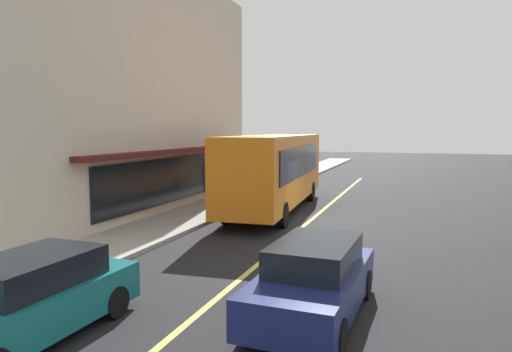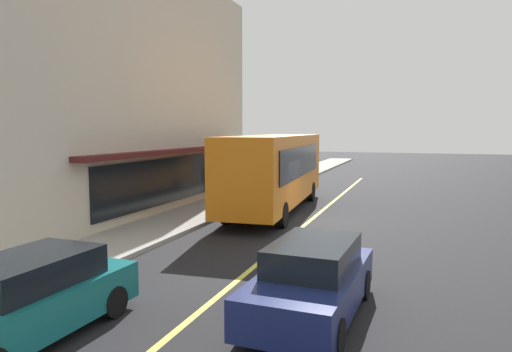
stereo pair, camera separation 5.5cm
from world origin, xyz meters
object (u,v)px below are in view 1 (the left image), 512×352
(car_teal, at_px, (27,300))
(pedestrian_waiting, at_px, (251,171))
(car_navy, at_px, (313,280))
(pedestrian_near_storefront, at_px, (221,177))
(traffic_light, at_px, (279,149))
(bus, at_px, (275,168))

(car_teal, relative_size, pedestrian_waiting, 2.36)
(car_navy, distance_m, pedestrian_near_storefront, 16.10)
(traffic_light, relative_size, car_teal, 0.74)
(traffic_light, distance_m, pedestrian_near_storefront, 5.86)
(car_teal, bearing_deg, car_navy, -59.00)
(car_navy, bearing_deg, pedestrian_waiting, 23.85)
(car_navy, bearing_deg, bus, 20.61)
(traffic_light, distance_m, car_navy, 20.51)
(pedestrian_near_storefront, distance_m, pedestrian_waiting, 3.17)
(traffic_light, height_order, pedestrian_waiting, traffic_light)
(car_navy, height_order, car_teal, same)
(pedestrian_near_storefront, xyz_separation_m, pedestrian_waiting, (3.12, -0.57, 0.05))
(pedestrian_near_storefront, bearing_deg, traffic_light, -16.69)
(car_navy, distance_m, car_teal, 5.36)
(car_navy, relative_size, pedestrian_near_storefront, 2.48)
(traffic_light, height_order, pedestrian_near_storefront, traffic_light)
(car_navy, xyz_separation_m, car_teal, (-2.76, 4.60, 0.00))
(traffic_light, xyz_separation_m, pedestrian_waiting, (-2.35, 1.07, -1.27))
(car_teal, xyz_separation_m, pedestrian_near_storefront, (16.67, 3.50, 0.47))
(pedestrian_near_storefront, bearing_deg, car_navy, -149.79)
(car_teal, bearing_deg, traffic_light, 4.80)
(bus, distance_m, car_teal, 14.26)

